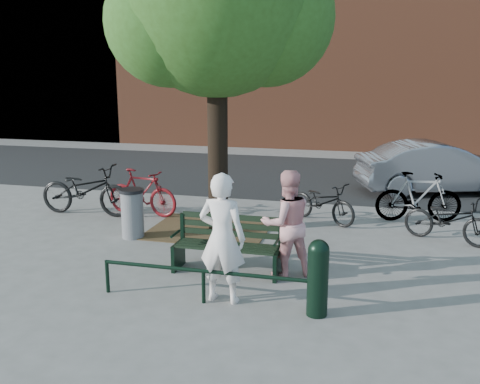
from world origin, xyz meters
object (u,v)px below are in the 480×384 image
(person_left, at_px, (222,238))
(bollard, at_px, (318,275))
(person_right, at_px, (287,224))
(parked_car, at_px, (438,168))
(park_bench, at_px, (228,243))
(litter_bin, at_px, (132,213))
(bicycle_c, at_px, (323,202))

(person_left, height_order, bollard, person_left)
(person_right, distance_m, parked_car, 7.42)
(park_bench, height_order, bollard, bollard)
(bollard, bearing_deg, park_bench, 141.82)
(person_left, bearing_deg, bollard, 179.59)
(person_left, xyz_separation_m, person_right, (0.71, 1.20, -0.08))
(litter_bin, distance_m, parked_car, 8.35)
(person_left, height_order, litter_bin, person_left)
(person_left, bearing_deg, person_right, -115.75)
(parked_car, bearing_deg, park_bench, 132.28)
(park_bench, relative_size, person_left, 0.93)
(park_bench, xyz_separation_m, bollard, (1.60, -1.26, 0.09))
(person_right, bearing_deg, litter_bin, -48.92)
(bollard, xyz_separation_m, litter_bin, (-3.91, 2.54, -0.07))
(park_bench, distance_m, litter_bin, 2.64)
(litter_bin, bearing_deg, parked_car, 42.18)
(bollard, bearing_deg, parked_car, 74.38)
(person_left, distance_m, bicycle_c, 4.58)
(parked_car, bearing_deg, person_left, 137.23)
(bollard, height_order, parked_car, parked_car)
(bollard, bearing_deg, person_left, 174.59)
(person_right, xyz_separation_m, parked_car, (2.93, 6.82, -0.17))
(person_right, height_order, bollard, person_right)
(bollard, bearing_deg, litter_bin, 147.00)
(park_bench, distance_m, person_right, 1.03)
(person_left, distance_m, bollard, 1.42)
(park_bench, distance_m, parked_car, 7.91)
(person_left, xyz_separation_m, bollard, (1.36, -0.13, -0.37))
(park_bench, xyz_separation_m, person_left, (0.24, -1.13, 0.46))
(park_bench, xyz_separation_m, parked_car, (3.88, 6.89, 0.21))
(person_left, bearing_deg, parked_car, -109.43)
(person_right, height_order, parked_car, person_right)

